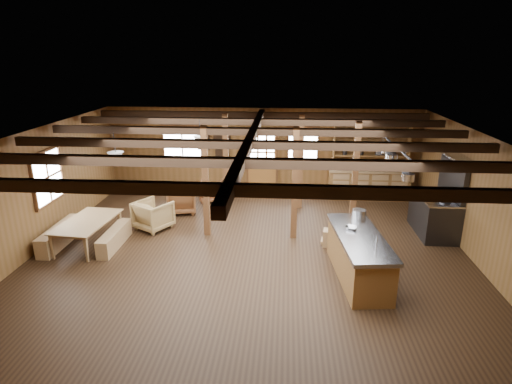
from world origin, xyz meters
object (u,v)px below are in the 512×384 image
Objects in this scene: commercial_range at (437,209)px; armchair_c at (153,215)px; armchair_a at (211,191)px; kitchen_island at (358,256)px; armchair_b at (181,200)px; dining_table at (90,233)px.

armchair_c is (-7.33, -0.22, -0.29)m from commercial_range.
armchair_c is at bearing -178.28° from commercial_range.
armchair_a is at bearing -85.01° from armchair_c.
kitchen_island is 5.73m from armchair_b.
armchair_a is at bearing 124.18° from kitchen_island.
dining_table is 1.67m from armchair_c.
armchair_a is 1.28m from armchair_b.
kitchen_island is 3.72× the size of armchair_a.
dining_table reaches higher than armchair_a.
armchair_b is (1.66, 2.40, 0.06)m from dining_table.
commercial_range is 6.97m from armchair_b.
kitchen_island reaches higher than dining_table.
commercial_range is at bearing 40.17° from kitchen_island.
dining_table is 2.62× the size of armchair_a.
armchair_b is (-0.69, -1.07, 0.06)m from armchair_a.
kitchen_island is at bearing -94.78° from dining_table.
kitchen_island is at bearing 125.99° from armchair_a.
dining_table is 2.15× the size of armchair_c.
kitchen_island reaches higher than armchair_a.
commercial_range is 3.09× the size of armchair_a.
kitchen_island is 1.20× the size of commercial_range.
armchair_c is (-1.14, -2.33, 0.07)m from armchair_a.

